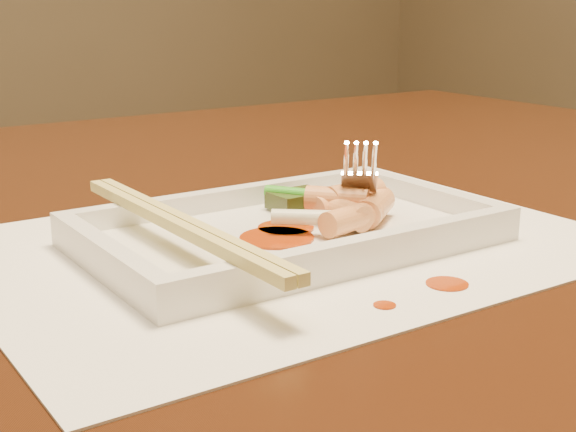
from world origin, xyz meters
TOP-DOWN VIEW (x-y plane):
  - table at (0.00, 0.00)m, footprint 1.40×0.90m
  - placemat at (0.00, -0.15)m, footprint 0.40×0.30m
  - sauce_splatter_a at (0.03, -0.26)m, footprint 0.02×0.02m
  - sauce_splatter_b at (-0.02, -0.27)m, footprint 0.01×0.01m
  - plate_base at (0.00, -0.15)m, footprint 0.26×0.16m
  - plate_rim_far at (0.00, -0.07)m, footprint 0.26×0.01m
  - plate_rim_near at (0.00, -0.22)m, footprint 0.26×0.01m
  - plate_rim_left at (-0.12, -0.15)m, footprint 0.01×0.14m
  - plate_rim_right at (0.12, -0.15)m, footprint 0.01×0.14m
  - veg_piece at (0.04, -0.11)m, footprint 0.04×0.03m
  - scallion_white at (0.00, -0.16)m, footprint 0.04×0.03m
  - scallion_green at (0.04, -0.13)m, footprint 0.05×0.08m
  - chopstick_a at (-0.08, -0.15)m, footprint 0.01×0.24m
  - chopstick_b at (-0.07, -0.15)m, footprint 0.01×0.24m
  - fork at (0.07, -0.13)m, footprint 0.09×0.10m
  - sauce_blob_0 at (-0.02, -0.16)m, footprint 0.05×0.05m
  - sauce_blob_1 at (0.00, -0.14)m, footprint 0.04×0.04m
  - rice_cake_0 at (0.04, -0.15)m, footprint 0.04×0.02m
  - rice_cake_1 at (0.06, -0.16)m, footprint 0.05×0.04m
  - rice_cake_2 at (0.04, -0.15)m, footprint 0.04×0.04m
  - rice_cake_3 at (0.03, -0.16)m, footprint 0.02×0.04m
  - rice_cake_4 at (0.07, -0.14)m, footprint 0.04×0.05m
  - rice_cake_5 at (0.05, -0.15)m, footprint 0.05×0.02m
  - rice_cake_6 at (0.03, -0.18)m, footprint 0.05×0.03m

SIDE VIEW (x-z plane):
  - table at x=0.00m, z-range 0.27..1.02m
  - placemat at x=0.00m, z-range 0.75..0.75m
  - sauce_splatter_a at x=0.03m, z-range 0.75..0.75m
  - sauce_splatter_b at x=-0.02m, z-range 0.75..0.75m
  - plate_base at x=0.00m, z-range 0.75..0.76m
  - sauce_blob_0 at x=-0.02m, z-range 0.76..0.76m
  - sauce_blob_1 at x=0.00m, z-range 0.76..0.76m
  - plate_rim_far at x=0.00m, z-range 0.76..0.77m
  - plate_rim_near at x=0.00m, z-range 0.76..0.77m
  - plate_rim_left at x=-0.12m, z-range 0.76..0.77m
  - plate_rim_right at x=0.12m, z-range 0.76..0.77m
  - veg_piece at x=0.04m, z-range 0.76..0.77m
  - rice_cake_0 at x=0.04m, z-range 0.76..0.78m
  - rice_cake_1 at x=0.06m, z-range 0.76..0.78m
  - rice_cake_3 at x=0.03m, z-range 0.76..0.78m
  - rice_cake_4 at x=0.07m, z-range 0.76..0.78m
  - rice_cake_6 at x=0.03m, z-range 0.76..0.78m
  - scallion_white at x=0.00m, z-range 0.77..0.78m
  - scallion_green at x=0.04m, z-range 0.77..0.78m
  - rice_cake_2 at x=0.04m, z-range 0.77..0.78m
  - rice_cake_5 at x=0.05m, z-range 0.77..0.79m
  - chopstick_a at x=-0.08m, z-range 0.77..0.78m
  - chopstick_b at x=-0.07m, z-range 0.77..0.78m
  - fork at x=0.07m, z-range 0.76..0.90m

